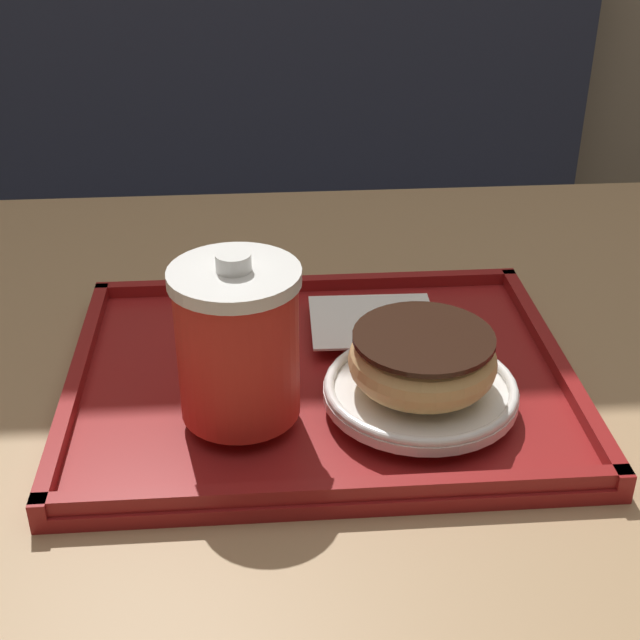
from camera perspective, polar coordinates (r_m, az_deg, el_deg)
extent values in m
cube|color=#33384C|center=(1.73, -3.81, -3.21)|extent=(1.24, 0.44, 0.45)
cube|color=#33384C|center=(1.69, -4.49, 14.61)|extent=(1.24, 0.08, 0.55)
cube|color=tan|center=(0.76, -0.85, -5.35)|extent=(1.05, 0.89, 0.03)
cube|color=maroon|center=(0.75, 0.00, -3.87)|extent=(0.41, 0.32, 0.01)
cube|color=maroon|center=(0.62, 1.09, -10.84)|extent=(0.41, 0.01, 0.01)
cube|color=maroon|center=(0.87, -0.76, 2.36)|extent=(0.41, 0.01, 0.01)
cube|color=maroon|center=(0.75, -15.32, -3.60)|extent=(0.01, 0.32, 0.01)
cube|color=maroon|center=(0.78, 14.81, -2.40)|extent=(0.01, 0.32, 0.01)
cube|color=white|center=(0.80, 3.43, -0.04)|extent=(0.11, 0.10, 0.00)
cylinder|color=red|center=(0.65, -5.27, -1.84)|extent=(0.09, 0.09, 0.11)
cylinder|color=white|center=(0.63, -5.51, 2.78)|extent=(0.10, 0.10, 0.01)
cylinder|color=white|center=(0.62, -5.56, 3.71)|extent=(0.03, 0.03, 0.01)
cylinder|color=white|center=(0.70, 6.43, -4.63)|extent=(0.15, 0.15, 0.01)
torus|color=white|center=(0.69, 6.45, -4.22)|extent=(0.15, 0.15, 0.01)
torus|color=#DBB270|center=(0.68, 6.56, -2.59)|extent=(0.11, 0.11, 0.04)
cylinder|color=black|center=(0.67, 6.66, -1.12)|extent=(0.11, 0.11, 0.00)
ellipsoid|color=silver|center=(0.76, -7.58, -1.49)|extent=(0.02, 0.04, 0.01)
cube|color=silver|center=(0.83, -7.56, 1.03)|extent=(0.01, 0.12, 0.00)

